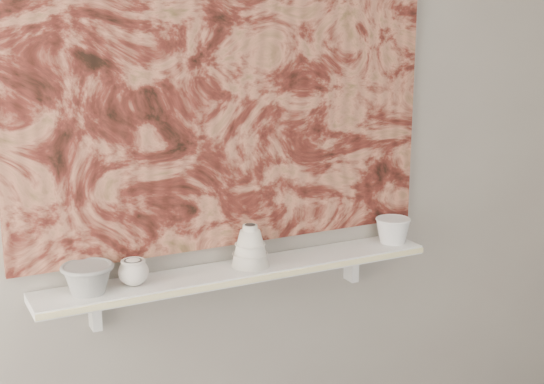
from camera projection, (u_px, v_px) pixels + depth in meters
wall_back at (228, 141)px, 2.56m from camera, size 3.60×0.00×3.60m
shelf at (241, 271)px, 2.57m from camera, size 1.40×0.18×0.03m
shelf_stripe at (253, 280)px, 2.49m from camera, size 1.40×0.01×0.02m
bracket_left at (95, 311)px, 2.43m from camera, size 0.03×0.06×0.12m
bracket_right at (351, 265)px, 2.87m from camera, size 0.03×0.06×0.12m
painting at (229, 85)px, 2.50m from camera, size 1.50×0.02×1.10m
house_motif at (344, 165)px, 2.76m from camera, size 0.09×0.00×0.08m
bowl_grey at (88, 278)px, 2.33m from camera, size 0.20×0.20×0.09m
cup_cream at (133, 272)px, 2.39m from camera, size 0.12×0.12×0.09m
bell_vessel at (250, 245)px, 2.57m from camera, size 0.15×0.15×0.15m
bowl_white at (393, 230)px, 2.84m from camera, size 0.13×0.13×0.10m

